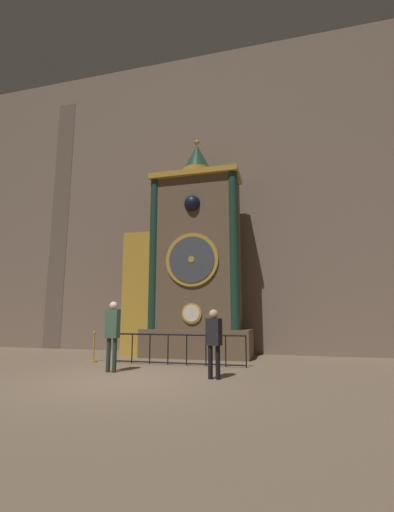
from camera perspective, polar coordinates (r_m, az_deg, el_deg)
ground_plane at (r=8.34m, az=-12.41°, el=-19.80°), size 28.00×28.00×0.00m
cathedral_back_wall at (r=15.09m, az=-0.67°, el=10.12°), size 24.00×0.32×13.24m
clock_tower at (r=12.81m, az=-1.43°, el=-1.32°), size 4.69×1.76×8.34m
railing_fence at (r=10.67m, az=-3.31°, el=-14.99°), size 4.17×0.05×0.91m
visitor_near at (r=9.61m, az=-13.89°, el=-11.72°), size 0.34×0.23×1.83m
visitor_far at (r=8.37m, az=2.84°, el=-13.24°), size 0.39×0.30×1.61m
stanchion_post at (r=11.89m, az=-16.87°, el=-15.06°), size 0.28×0.28×0.95m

